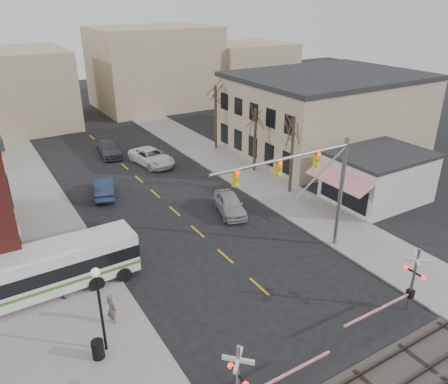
# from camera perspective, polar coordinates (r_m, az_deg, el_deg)

# --- Properties ---
(ground) EXTENTS (160.00, 160.00, 0.00)m
(ground) POSITION_cam_1_polar(r_m,az_deg,el_deg) (26.18, 7.24, -14.40)
(ground) COLOR black
(ground) RESTS_ON ground
(sidewalk_west) EXTENTS (5.00, 60.00, 0.12)m
(sidewalk_west) POSITION_cam_1_polar(r_m,az_deg,el_deg) (39.32, -22.95, -2.12)
(sidewalk_west) COLOR gray
(sidewalk_west) RESTS_ON ground
(sidewalk_east) EXTENTS (5.00, 60.00, 0.12)m
(sidewalk_east) POSITION_cam_1_polar(r_m,az_deg,el_deg) (45.28, 1.14, 3.32)
(sidewalk_east) COLOR gray
(sidewalk_east) RESTS_ON ground
(tan_building) EXTENTS (20.30, 15.30, 8.50)m
(tan_building) POSITION_cam_1_polar(r_m,az_deg,el_deg) (51.54, 13.19, 10.20)
(tan_building) COLOR tan
(tan_building) RESTS_ON ground
(awning_shop) EXTENTS (9.74, 6.20, 4.30)m
(awning_shop) POSITION_cam_1_polar(r_m,az_deg,el_deg) (39.57, 19.49, 1.95)
(awning_shop) COLOR beige
(awning_shop) RESTS_ON ground
(tree_east_a) EXTENTS (0.28, 0.28, 6.75)m
(tree_east_a) POSITION_cam_1_polar(r_m,az_deg,el_deg) (38.61, 8.85, 4.68)
(tree_east_a) COLOR #382B21
(tree_east_a) RESTS_ON sidewalk_east
(tree_east_b) EXTENTS (0.28, 0.28, 6.30)m
(tree_east_b) POSITION_cam_1_polar(r_m,az_deg,el_deg) (43.34, 4.07, 6.78)
(tree_east_b) COLOR #382B21
(tree_east_b) RESTS_ON sidewalk_east
(tree_east_c) EXTENTS (0.28, 0.28, 7.20)m
(tree_east_c) POSITION_cam_1_polar(r_m,az_deg,el_deg) (49.79, -1.10, 9.70)
(tree_east_c) COLOR #382B21
(tree_east_c) RESTS_ON sidewalk_east
(transit_bus) EXTENTS (11.50, 2.74, 2.95)m
(transit_bus) POSITION_cam_1_polar(r_m,az_deg,el_deg) (27.82, -23.03, -9.57)
(transit_bus) COLOR silver
(transit_bus) RESTS_ON ground
(traffic_signal_mast) EXTENTS (10.32, 0.30, 8.00)m
(traffic_signal_mast) POSITION_cam_1_polar(r_m,az_deg,el_deg) (28.05, 11.31, 1.77)
(traffic_signal_mast) COLOR gray
(traffic_signal_mast) RESTS_ON ground
(rr_crossing_west) EXTENTS (5.60, 1.36, 4.00)m
(rr_crossing_west) POSITION_cam_1_polar(r_m,az_deg,el_deg) (19.39, 2.96, -23.34)
(rr_crossing_west) COLOR gray
(rr_crossing_west) RESTS_ON ground
(rr_crossing_east) EXTENTS (5.60, 1.36, 4.00)m
(rr_crossing_east) POSITION_cam_1_polar(r_m,az_deg,el_deg) (26.28, 22.89, -10.91)
(rr_crossing_east) COLOR gray
(rr_crossing_east) RESTS_ON ground
(street_lamp) EXTENTS (0.44, 0.44, 4.81)m
(street_lamp) POSITION_cam_1_polar(r_m,az_deg,el_deg) (21.82, -16.07, -12.66)
(street_lamp) COLOR black
(street_lamp) RESTS_ON sidewalk_west
(trash_bin) EXTENTS (0.60, 0.60, 0.99)m
(trash_bin) POSITION_cam_1_polar(r_m,az_deg,el_deg) (23.31, -16.14, -19.14)
(trash_bin) COLOR black
(trash_bin) RESTS_ON sidewalk_west
(car_a) EXTENTS (3.12, 5.05, 1.60)m
(car_a) POSITION_cam_1_polar(r_m,az_deg,el_deg) (35.45, 0.76, -1.58)
(car_a) COLOR #999A9E
(car_a) RESTS_ON ground
(car_b) EXTENTS (2.82, 4.95, 1.54)m
(car_b) POSITION_cam_1_polar(r_m,az_deg,el_deg) (39.91, -15.42, 0.52)
(car_b) COLOR #1C2B48
(car_b) RESTS_ON ground
(car_c) EXTENTS (3.65, 6.26, 1.64)m
(car_c) POSITION_cam_1_polar(r_m,az_deg,el_deg) (46.45, -9.44, 4.53)
(car_c) COLOR white
(car_c) RESTS_ON ground
(car_d) EXTENTS (2.97, 5.70, 1.58)m
(car_d) POSITION_cam_1_polar(r_m,az_deg,el_deg) (50.26, -14.75, 5.55)
(car_d) COLOR #44454A
(car_d) RESTS_ON ground
(pedestrian_near) EXTENTS (0.63, 0.76, 1.79)m
(pedestrian_near) POSITION_cam_1_polar(r_m,az_deg,el_deg) (24.87, -14.49, -14.51)
(pedestrian_near) COLOR #61524D
(pedestrian_near) RESTS_ON sidewalk_west
(pedestrian_far) EXTENTS (1.09, 1.12, 1.83)m
(pedestrian_far) POSITION_cam_1_polar(r_m,az_deg,el_deg) (27.54, -19.96, -11.02)
(pedestrian_far) COLOR #3C3964
(pedestrian_far) RESTS_ON sidewalk_west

